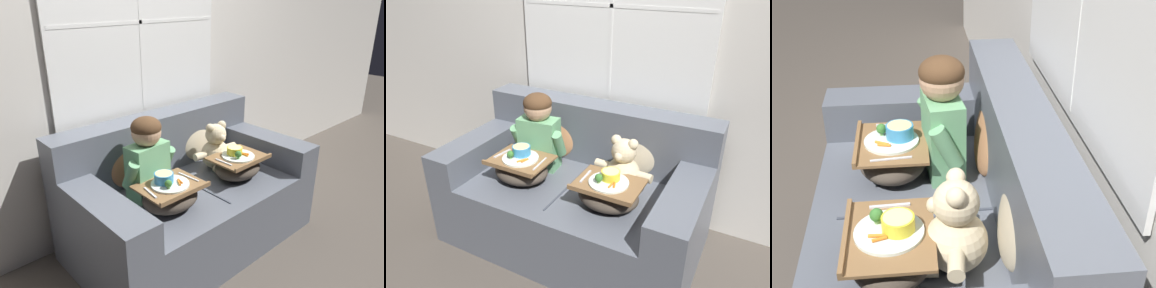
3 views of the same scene
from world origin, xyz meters
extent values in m
cube|color=beige|center=(0.00, 0.58, 1.30)|extent=(8.00, 0.05, 2.60)
cube|color=#565B66|center=(0.00, 0.00, 0.23)|extent=(1.68, 0.95, 0.47)
cube|color=#565B66|center=(0.00, 0.36, 0.68)|extent=(1.68, 0.22, 0.43)
cube|color=#565B66|center=(-0.73, 0.00, 0.57)|extent=(0.22, 0.95, 0.20)
cube|color=#3D424C|center=(0.00, -0.02, 0.47)|extent=(0.01, 0.69, 0.01)
ellipsoid|color=#B2754C|center=(-0.31, 0.29, 0.65)|extent=(0.39, 0.19, 0.40)
ellipsoid|color=#C1B293|center=(0.31, 0.29, 0.65)|extent=(0.35, 0.17, 0.36)
cube|color=#66A370|center=(-0.31, 0.08, 0.65)|extent=(0.28, 0.18, 0.36)
sphere|color=tan|center=(-0.31, 0.08, 0.91)|extent=(0.19, 0.19, 0.19)
ellipsoid|color=#4C331E|center=(-0.31, 0.08, 0.94)|extent=(0.19, 0.19, 0.13)
cylinder|color=#66A370|center=(-0.46, 0.05, 0.68)|extent=(0.09, 0.15, 0.20)
cylinder|color=#66A370|center=(-0.16, 0.08, 0.68)|extent=(0.09, 0.15, 0.20)
sphere|color=beige|center=(0.31, 0.08, 0.58)|extent=(0.22, 0.22, 0.22)
sphere|color=beige|center=(0.31, 0.08, 0.74)|extent=(0.16, 0.16, 0.16)
sphere|color=beige|center=(0.25, 0.08, 0.80)|extent=(0.07, 0.07, 0.07)
sphere|color=beige|center=(0.37, 0.07, 0.80)|extent=(0.07, 0.07, 0.07)
sphere|color=beige|center=(0.30, 0.01, 0.73)|extent=(0.06, 0.06, 0.06)
sphere|color=black|center=(0.30, -0.01, 0.73)|extent=(0.02, 0.02, 0.02)
cylinder|color=beige|center=(0.17, 0.09, 0.60)|extent=(0.11, 0.07, 0.06)
cylinder|color=beige|center=(0.45, 0.07, 0.60)|extent=(0.11, 0.07, 0.06)
cylinder|color=beige|center=(0.25, -0.02, 0.50)|extent=(0.07, 0.10, 0.06)
cylinder|color=beige|center=(0.35, -0.03, 0.50)|extent=(0.07, 0.10, 0.06)
ellipsoid|color=#473D33|center=(-0.31, -0.14, 0.54)|extent=(0.37, 0.30, 0.15)
cube|color=brown|center=(-0.31, -0.14, 0.62)|extent=(0.38, 0.31, 0.01)
cube|color=brown|center=(-0.31, -0.29, 0.64)|extent=(0.38, 0.02, 0.02)
cylinder|color=silver|center=(-0.31, -0.14, 0.64)|extent=(0.23, 0.23, 0.01)
cylinder|color=#3889C1|center=(-0.33, -0.11, 0.67)|extent=(0.12, 0.12, 0.06)
cylinder|color=#E5D189|center=(-0.33, -0.11, 0.70)|extent=(0.10, 0.10, 0.01)
sphere|color=#38702D|center=(-0.36, -0.19, 0.67)|extent=(0.04, 0.04, 0.04)
cylinder|color=#7A9E56|center=(-0.36, -0.19, 0.65)|extent=(0.02, 0.02, 0.02)
cylinder|color=orange|center=(-0.27, -0.18, 0.65)|extent=(0.04, 0.06, 0.01)
cylinder|color=orange|center=(-0.26, -0.17, 0.65)|extent=(0.03, 0.06, 0.01)
cube|color=silver|center=(-0.46, -0.14, 0.63)|extent=(0.03, 0.14, 0.01)
cube|color=silver|center=(-0.16, -0.14, 0.63)|extent=(0.03, 0.17, 0.01)
ellipsoid|color=#473D33|center=(0.31, -0.14, 0.54)|extent=(0.37, 0.29, 0.15)
cube|color=brown|center=(0.31, -0.14, 0.62)|extent=(0.38, 0.30, 0.01)
cube|color=brown|center=(0.31, -0.29, 0.64)|extent=(0.38, 0.02, 0.02)
cylinder|color=silver|center=(0.31, -0.14, 0.64)|extent=(0.23, 0.23, 0.01)
cylinder|color=yellow|center=(0.31, -0.11, 0.67)|extent=(0.11, 0.11, 0.05)
cylinder|color=#E5D189|center=(0.31, -0.11, 0.69)|extent=(0.10, 0.10, 0.01)
sphere|color=#38702D|center=(0.27, -0.18, 0.67)|extent=(0.05, 0.05, 0.05)
cylinder|color=#7A9E56|center=(0.27, -0.18, 0.65)|extent=(0.02, 0.02, 0.02)
cylinder|color=orange|center=(0.34, -0.18, 0.65)|extent=(0.01, 0.05, 0.01)
cylinder|color=orange|center=(0.36, -0.17, 0.65)|extent=(0.03, 0.05, 0.01)
cube|color=silver|center=(0.16, -0.14, 0.63)|extent=(0.02, 0.14, 0.01)
camera|label=1|loc=(-1.56, -1.70, 1.71)|focal=35.00mm
camera|label=2|loc=(1.02, -1.84, 1.78)|focal=35.00mm
camera|label=3|loc=(1.72, -0.04, 1.75)|focal=50.00mm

